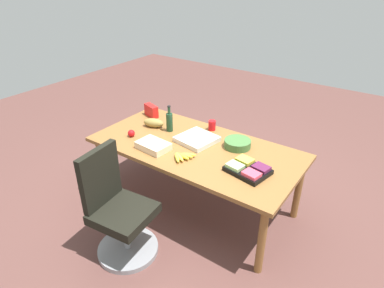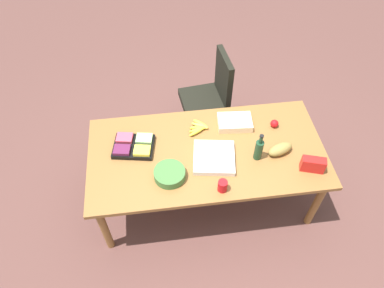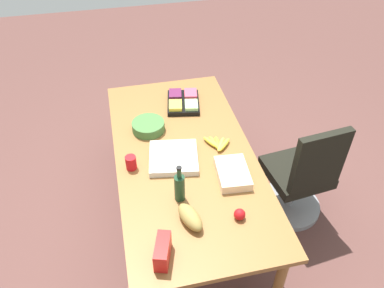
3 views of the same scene
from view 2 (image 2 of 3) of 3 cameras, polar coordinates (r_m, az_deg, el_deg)
The scene contains 13 objects.
ground_plane at distance 3.87m, azimuth 2.01°, elevation -7.99°, with size 10.00×10.00×0.00m, color brown.
conference_table at distance 3.32m, azimuth 2.33°, elevation -1.92°, with size 2.13×1.06×0.74m.
office_chair at distance 4.16m, azimuth 2.57°, elevation 6.29°, with size 0.56×0.56×1.03m.
fruit_platter at distance 3.30m, azimuth -9.21°, elevation -0.29°, with size 0.40×0.34×0.07m.
banana_bunch at distance 3.41m, azimuth 1.07°, elevation 2.59°, with size 0.21×0.22×0.04m.
bread_loaf at distance 3.31m, azimuth 13.75°, elevation -0.80°, with size 0.24×0.11×0.10m, color olive.
pizza_box at distance 3.19m, azimuth 3.49°, elevation -2.15°, with size 0.36×0.36×0.05m, color silver.
sheet_cake at distance 3.47m, azimuth 6.76°, elevation 3.42°, with size 0.32×0.22×0.07m, color beige.
wine_bottle at distance 3.18m, azimuth 10.48°, elevation -0.83°, with size 0.09×0.09×0.30m.
apple_red at distance 3.52m, azimuth 12.88°, elevation 3.15°, with size 0.08×0.08×0.08m, color red.
chip_bag_red at distance 3.25m, azimuth 18.54°, elevation -3.08°, with size 0.20×0.08×0.14m, color red.
red_solo_cup at distance 2.99m, azimuth 4.85°, elevation -6.59°, with size 0.08×0.08×0.11m, color red.
salad_bowl at distance 3.07m, azimuth -3.55°, elevation -4.76°, with size 0.27×0.27×0.08m, color #416F37.
Camera 2 is at (0.39, 1.98, 3.30)m, focal length 33.81 mm.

